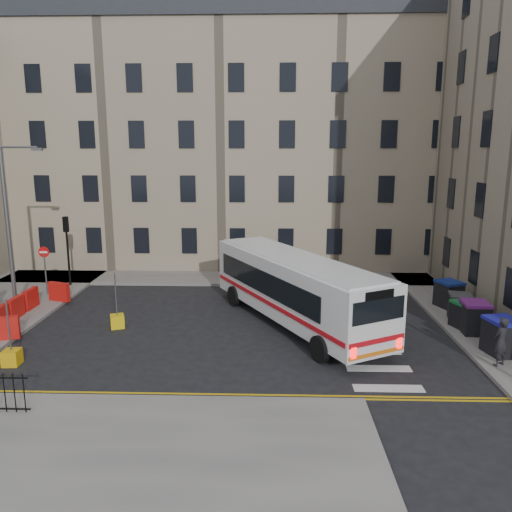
# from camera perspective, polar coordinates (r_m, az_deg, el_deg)

# --- Properties ---
(ground) EXTENTS (120.00, 120.00, 0.00)m
(ground) POSITION_cam_1_polar(r_m,az_deg,el_deg) (23.28, 1.79, -8.10)
(ground) COLOR black
(ground) RESTS_ON ground
(pavement_north) EXTENTS (36.00, 3.20, 0.15)m
(pavement_north) POSITION_cam_1_polar(r_m,az_deg,el_deg) (32.04, -9.01, -2.52)
(pavement_north) COLOR slate
(pavement_north) RESTS_ON ground
(pavement_east) EXTENTS (2.40, 26.00, 0.15)m
(pavement_east) POSITION_cam_1_polar(r_m,az_deg,el_deg) (28.53, 20.25, -4.91)
(pavement_east) COLOR slate
(pavement_east) RESTS_ON ground
(pavement_sw) EXTENTS (20.00, 6.00, 0.15)m
(pavement_sw) POSITION_cam_1_polar(r_m,az_deg,el_deg) (15.86, -26.07, -19.20)
(pavement_sw) COLOR slate
(pavement_sw) RESTS_ON ground
(terrace_north) EXTENTS (38.30, 10.80, 17.20)m
(terrace_north) POSITION_cam_1_polar(r_m,az_deg,el_deg) (38.03, -9.00, 12.73)
(terrace_north) COLOR gray
(terrace_north) RESTS_ON ground
(traffic_light_nw) EXTENTS (0.28, 0.22, 4.10)m
(traffic_light_nw) POSITION_cam_1_polar(r_m,az_deg,el_deg) (31.21, -20.79, 1.72)
(traffic_light_nw) COLOR black
(traffic_light_nw) RESTS_ON pavement_west
(streetlamp) EXTENTS (0.50, 0.22, 8.14)m
(streetlamp) POSITION_cam_1_polar(r_m,az_deg,el_deg) (27.41, -26.50, 3.04)
(streetlamp) COLOR #595B5E
(streetlamp) RESTS_ON pavement_west
(no_entry_north) EXTENTS (0.60, 0.08, 3.00)m
(no_entry_north) POSITION_cam_1_polar(r_m,az_deg,el_deg) (29.76, -23.02, -0.48)
(no_entry_north) COLOR #595B5E
(no_entry_north) RESTS_ON pavement_west
(roadworks_barriers) EXTENTS (1.66, 6.26, 1.00)m
(roadworks_barriers) POSITION_cam_1_polar(r_m,az_deg,el_deg) (26.33, -25.05, -5.38)
(roadworks_barriers) COLOR red
(roadworks_barriers) RESTS_ON pavement_west
(bus) EXTENTS (7.86, 11.47, 3.17)m
(bus) POSITION_cam_1_polar(r_m,az_deg,el_deg) (23.14, 4.41, -3.51)
(bus) COLOR silver
(bus) RESTS_ON ground
(wheelie_bin_a) EXTENTS (1.39, 1.52, 1.44)m
(wheelie_bin_a) POSITION_cam_1_polar(r_m,az_deg,el_deg) (21.94, 26.33, -8.22)
(wheelie_bin_a) COLOR black
(wheelie_bin_a) RESTS_ON pavement_east
(wheelie_bin_b) EXTENTS (1.18, 1.33, 1.40)m
(wheelie_bin_b) POSITION_cam_1_polar(r_m,az_deg,el_deg) (23.93, 23.70, -6.41)
(wheelie_bin_b) COLOR black
(wheelie_bin_b) RESTS_ON pavement_east
(wheelie_bin_c) EXTENTS (1.25, 1.33, 1.19)m
(wheelie_bin_c) POSITION_cam_1_polar(r_m,az_deg,el_deg) (24.49, 22.72, -6.18)
(wheelie_bin_c) COLOR black
(wheelie_bin_c) RESTS_ON pavement_east
(wheelie_bin_d) EXTENTS (1.18, 1.30, 1.25)m
(wheelie_bin_d) POSITION_cam_1_polar(r_m,az_deg,el_deg) (25.46, 22.27, -5.40)
(wheelie_bin_d) COLOR black
(wheelie_bin_d) RESTS_ON pavement_east
(wheelie_bin_e) EXTENTS (1.42, 1.52, 1.35)m
(wheelie_bin_e) POSITION_cam_1_polar(r_m,az_deg,el_deg) (27.36, 21.16, -4.04)
(wheelie_bin_e) COLOR black
(wheelie_bin_e) RESTS_ON pavement_east
(pedestrian) EXTENTS (0.81, 0.74, 1.85)m
(pedestrian) POSITION_cam_1_polar(r_m,az_deg,el_deg) (20.70, 26.18, -8.79)
(pedestrian) COLOR black
(pedestrian) RESTS_ON pavement_east
(bollard_yellow) EXTENTS (0.77, 0.77, 0.60)m
(bollard_yellow) POSITION_cam_1_polar(r_m,az_deg,el_deg) (23.96, -15.57, -7.20)
(bollard_yellow) COLOR #DDBB0C
(bollard_yellow) RESTS_ON ground
(bollard_chevron) EXTENTS (0.63, 0.63, 0.60)m
(bollard_chevron) POSITION_cam_1_polar(r_m,az_deg,el_deg) (21.38, -26.13, -10.37)
(bollard_chevron) COLOR #DFA30D
(bollard_chevron) RESTS_ON ground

